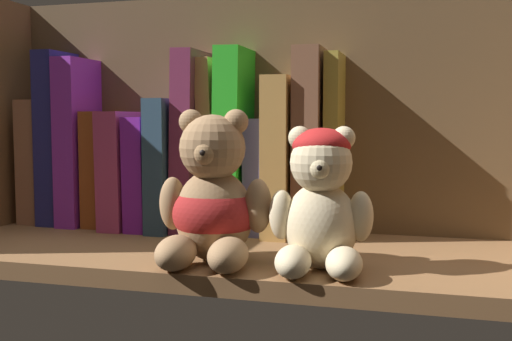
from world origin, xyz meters
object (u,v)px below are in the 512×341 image
book_7 (197,141)px  teddy_bear_smaller (321,202)px  book_1 (63,138)px  book_3 (108,168)px  book_12 (313,143)px  teddy_bear_larger (212,203)px  book_10 (261,175)px  book_11 (284,156)px  book_8 (216,145)px  book_6 (175,164)px  book_4 (131,169)px  book_5 (154,172)px  book_2 (85,142)px  book_9 (237,141)px  book_13 (336,146)px  book_0 (43,161)px

book_7 → teddy_bear_smaller: bearing=-42.5°
book_1 → book_3: 8.30cm
book_12 → teddy_bear_larger: 20.57cm
book_10 → book_11: 4.20cm
book_8 → teddy_bear_smaller: (17.58, -18.68, -4.68)cm
book_6 → book_10: book_6 is taller
teddy_bear_smaller → book_4: bearing=148.5°
book_1 → book_5: (14.33, 0.00, -4.62)cm
teddy_bear_larger → book_8: bearing=108.2°
book_1 → book_10: size_ratio=1.62×
book_4 → book_6: size_ratio=0.91×
book_6 → teddy_bear_larger: size_ratio=1.10×
book_1 → book_11: size_ratio=1.20×
book_2 → book_4: 8.13cm
book_2 → book_9: size_ratio=0.97×
book_11 → teddy_bear_smaller: 20.61cm
book_6 → book_12: size_ratio=0.74×
book_6 → teddy_bear_smaller: size_ratio=1.23×
book_3 → book_6: (10.47, 0.00, 0.81)cm
book_10 → book_12: book_12 is taller
book_3 → book_4: bearing=0.0°
book_9 → book_10: bearing=0.0°
book_13 → book_5: bearing=180.0°
book_4 → book_13: 29.41cm
book_6 → book_11: (15.61, 0.00, 1.35)cm
book_1 → teddy_bear_smaller: (41.22, -18.68, -5.47)cm
book_2 → book_6: (14.05, 0.00, -2.89)cm
book_0 → book_9: (30.18, 0.00, 3.24)cm
book_4 → book_5: book_4 is taller
book_5 → book_2: bearing=180.0°
book_7 → teddy_bear_smaller: size_ratio=1.67×
book_6 → book_5: bearing=180.0°
book_4 → book_13: size_ratio=0.69×
book_3 → book_7: (13.71, 0.00, 3.98)cm
book_3 → teddy_bear_larger: (22.55, -18.38, -1.73)cm
book_1 → book_5: size_ratio=1.60×
book_4 → book_9: bearing=0.0°
book_11 → book_8: bearing=180.0°
book_1 → book_3: size_ratio=1.52×
book_9 → book_10: (3.25, 0.00, -4.57)cm
book_4 → book_3: bearing=180.0°
book_8 → book_12: size_ratio=0.96×
book_3 → book_13: (32.83, 0.00, 3.58)cm
book_3 → book_11: bearing=0.0°
book_2 → book_5: 11.52cm
book_6 → book_3: bearing=180.0°
book_2 → book_11: size_ratio=1.15×
book_0 → book_12: book_12 is taller
book_2 → book_11: book_2 is taller
book_6 → teddy_bear_larger: bearing=-56.7°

